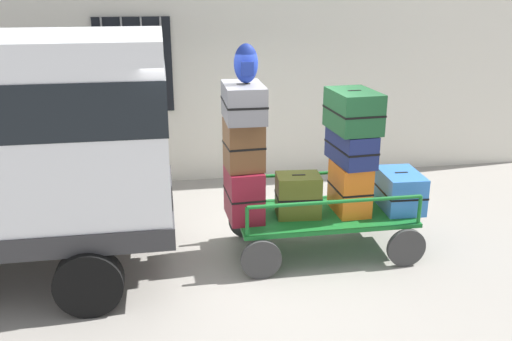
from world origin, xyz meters
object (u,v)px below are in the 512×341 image
Objects in this scene: suitcase_left_bottom at (244,193)px; suitcase_center_middle at (351,147)px; luggage_cart at (322,220)px; backpack at (246,64)px; suitcase_center_top at (353,111)px; suitcase_left_middle at (244,145)px; suitcase_midleft_bottom at (298,195)px; suitcase_midright_bottom at (400,190)px; suitcase_left_top at (244,102)px; suitcase_center_bottom at (350,188)px.

suitcase_left_bottom is 1.42m from suitcase_center_middle.
suitcase_left_bottom reaches higher than luggage_cart.
suitcase_center_middle is at bearing 0.81° from suitcase_left_bottom.
suitcase_center_top is at bearing 1.70° from backpack.
suitcase_left_middle is at bearing 177.90° from backpack.
luggage_cart is 2.77× the size of suitcase_center_middle.
suitcase_midleft_bottom is at bearing -174.92° from luggage_cart.
backpack reaches higher than luggage_cart.
suitcase_center_middle is at bearing 1.88° from suitcase_left_middle.
suitcase_center_middle is at bearing 1.98° from backpack.
suitcase_midright_bottom reaches higher than luggage_cart.
suitcase_midright_bottom is at bearing -0.06° from backpack.
suitcase_midright_bottom is at bearing -0.10° from suitcase_left_middle.
suitcase_left_top is (0.00, -0.01, 0.50)m from suitcase_left_middle.
backpack reaches higher than suitcase_left_bottom.
suitcase_center_top is at bearing 4.78° from luggage_cart.
suitcase_center_middle reaches higher than suitcase_left_bottom.
suitcase_midleft_bottom is 0.70× the size of suitcase_center_middle.
suitcase_center_middle is (1.32, 0.02, 0.51)m from suitcase_left_bottom.
suitcase_left_top is (-0.99, -0.02, 1.54)m from luggage_cart.
backpack is (-1.29, -0.00, 1.55)m from suitcase_center_bottom.
suitcase_left_middle is at bearing -90.00° from suitcase_left_bottom.
backpack is at bearing -179.36° from luggage_cart.
suitcase_center_top is (0.00, 0.04, 0.96)m from suitcase_center_bottom.
suitcase_center_middle is at bearing 5.48° from suitcase_midleft_bottom.
suitcase_left_middle is 1.34× the size of backpack.
suitcase_left_middle is 0.94m from suitcase_midleft_bottom.
luggage_cart is 1.08m from suitcase_left_bottom.
backpack is at bearing 178.29° from suitcase_midleft_bottom.
suitcase_center_bottom is (0.66, 0.02, 0.05)m from suitcase_midleft_bottom.
suitcase_center_top is at bearing 4.93° from suitcase_midleft_bottom.
suitcase_left_top is 2.32m from suitcase_midright_bottom.
suitcase_left_top is at bearing -178.11° from suitcase_center_top.
suitcase_left_top reaches higher than suitcase_left_bottom.
suitcase_center_middle is 1.03× the size of suitcase_center_top.
suitcase_left_middle is at bearing 90.00° from suitcase_left_top.
suitcase_left_middle reaches higher than suitcase_center_bottom.
suitcase_center_middle is (0.66, 0.06, 0.57)m from suitcase_midleft_bottom.
suitcase_left_top is at bearing -177.84° from suitcase_center_middle.
suitcase_midleft_bottom is 1.21m from suitcase_center_top.
luggage_cart is at bearing -0.89° from suitcase_left_bottom.
suitcase_midleft_bottom is 1.28× the size of backpack.
suitcase_center_middle is at bearing 5.87° from luggage_cart.
suitcase_left_middle is 1.05× the size of suitcase_midleft_bottom.
backpack reaches higher than suitcase_left_middle.
suitcase_center_bottom is at bearing 0.02° from backpack.
suitcase_center_bottom is 2.02m from backpack.
suitcase_left_middle reaches higher than suitcase_midright_bottom.
suitcase_left_top is at bearing -179.91° from suitcase_midright_bottom.
suitcase_center_top reaches higher than suitcase_midright_bottom.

